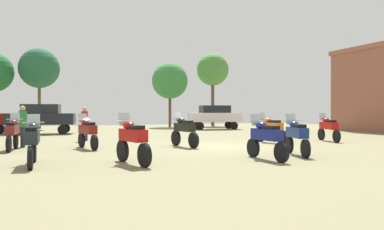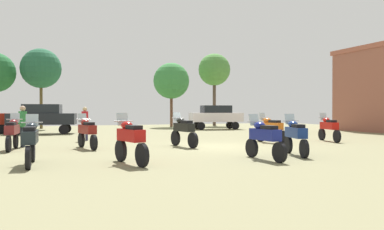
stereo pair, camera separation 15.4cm
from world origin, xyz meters
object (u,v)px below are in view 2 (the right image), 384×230
at_px(motorcycle_8, 296,135).
at_px(motorcycle_12, 87,131).
at_px(motorcycle_11, 31,140).
at_px(car_2, 43,117).
at_px(motorcycle_9, 184,130).
at_px(tree_2, 41,69).
at_px(person_2, 23,123).
at_px(car_1, 216,115).
at_px(tree_6, 171,81).
at_px(motorcycle_4, 12,132).
at_px(motorcycle_10, 130,139).
at_px(motorcycle_7, 329,127).
at_px(tree_4, 214,70).
at_px(person_1, 85,121).
at_px(motorcycle_2, 264,137).
at_px(motorcycle_1, 271,128).

height_order(motorcycle_8, motorcycle_12, motorcycle_8).
xyz_separation_m(motorcycle_11, car_2, (0.20, 15.70, 0.44)).
xyz_separation_m(motorcycle_9, tree_2, (-5.98, 20.06, 4.49)).
bearing_deg(person_2, motorcycle_12, 35.75).
distance_m(car_1, person_2, 18.16).
xyz_separation_m(car_2, tree_6, (11.58, 7.59, 3.27)).
height_order(person_2, tree_2, tree_2).
relative_size(motorcycle_4, motorcycle_9, 1.05).
bearing_deg(motorcycle_9, tree_6, 62.40).
height_order(motorcycle_11, motorcycle_12, motorcycle_11).
height_order(motorcycle_10, tree_6, tree_6).
distance_m(motorcycle_7, tree_4, 21.60).
bearing_deg(motorcycle_11, motorcycle_12, 67.50).
height_order(tree_2, tree_4, tree_4).
xyz_separation_m(motorcycle_8, motorcycle_12, (-6.63, 5.10, -0.00)).
bearing_deg(person_1, motorcycle_9, 128.05).
relative_size(car_1, person_2, 2.53).
distance_m(motorcycle_9, motorcycle_12, 4.07).
height_order(person_2, tree_6, tree_6).
bearing_deg(motorcycle_11, car_2, 91.33).
bearing_deg(motorcycle_8, motorcycle_7, 56.47).
bearing_deg(tree_6, motorcycle_12, -117.35).
bearing_deg(motorcycle_8, car_1, 90.38).
bearing_deg(motorcycle_8, motorcycle_2, -142.91).
xyz_separation_m(motorcycle_4, tree_6, (12.62, 18.49, 3.71)).
bearing_deg(motorcycle_1, motorcycle_9, 174.77).
height_order(motorcycle_4, motorcycle_9, motorcycle_9).
relative_size(person_1, tree_6, 0.29).
bearing_deg(person_1, tree_6, -121.35).
relative_size(motorcycle_7, tree_2, 0.32).
bearing_deg(tree_2, motorcycle_12, -84.18).
bearing_deg(motorcycle_12, person_1, 73.38).
height_order(motorcycle_8, car_2, car_2).
distance_m(motorcycle_2, person_2, 10.51).
bearing_deg(tree_4, motorcycle_11, -124.55).
relative_size(motorcycle_2, motorcycle_7, 1.00).
relative_size(motorcycle_12, car_1, 0.49).
distance_m(motorcycle_11, tree_2, 24.17).
bearing_deg(motorcycle_12, motorcycle_1, -14.17).
xyz_separation_m(car_1, tree_4, (3.17, 7.34, 4.64)).
height_order(motorcycle_1, motorcycle_10, motorcycle_10).
bearing_deg(motorcycle_8, motorcycle_9, 137.11).
bearing_deg(tree_4, motorcycle_2, -111.00).
xyz_separation_m(car_1, person_1, (-11.44, -8.55, -0.13)).
xyz_separation_m(motorcycle_1, motorcycle_10, (-7.98, -4.92, 0.02)).
bearing_deg(motorcycle_9, motorcycle_7, -10.39).
bearing_deg(tree_2, tree_6, -2.23).
height_order(motorcycle_4, motorcycle_8, motorcycle_4).
height_order(motorcycle_7, motorcycle_8, motorcycle_8).
xyz_separation_m(motorcycle_8, person_1, (-6.32, 9.40, 0.32)).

